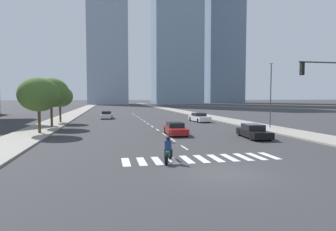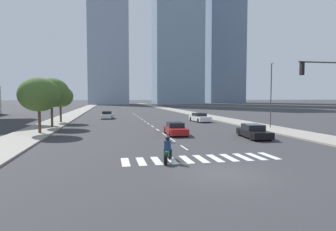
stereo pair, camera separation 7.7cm
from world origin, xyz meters
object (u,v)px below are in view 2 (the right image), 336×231
(motorcycle_lead, at_px, (168,152))
(sedan_black_2, at_px, (254,132))
(sedan_red_0, at_px, (175,129))
(sedan_white_1, at_px, (107,115))
(street_tree_second, at_px, (51,93))
(street_lamp_east, at_px, (271,90))
(street_tree_third, at_px, (60,97))
(street_tree_nearest, at_px, (39,95))
(sedan_white_3, at_px, (200,118))

(motorcycle_lead, relative_size, sedan_black_2, 0.44)
(sedan_red_0, bearing_deg, sedan_white_1, -162.93)
(motorcycle_lead, height_order, street_tree_second, street_tree_second)
(motorcycle_lead, distance_m, sedan_red_0, 12.14)
(sedan_red_0, bearing_deg, street_tree_second, -124.55)
(street_lamp_east, bearing_deg, street_tree_third, 153.48)
(sedan_red_0, distance_m, street_tree_nearest, 14.00)
(sedan_black_2, xyz_separation_m, street_lamp_east, (5.84, 7.05, 3.98))
(sedan_white_1, height_order, street_tree_third, street_tree_third)
(sedan_black_2, bearing_deg, sedan_white_1, -148.52)
(street_tree_second, xyz_separation_m, street_tree_third, (0.00, 6.55, -0.45))
(street_tree_third, bearing_deg, motorcycle_lead, -70.09)
(motorcycle_lead, bearing_deg, sedan_black_2, -30.60)
(sedan_black_2, bearing_deg, sedan_white_3, -176.07)
(motorcycle_lead, bearing_deg, street_tree_third, 39.14)
(sedan_black_2, xyz_separation_m, street_tree_nearest, (-19.66, 6.75, 3.39))
(street_tree_nearest, relative_size, street_tree_second, 0.94)
(street_tree_third, bearing_deg, sedan_white_1, 50.12)
(motorcycle_lead, height_order, street_tree_third, street_tree_third)
(sedan_black_2, distance_m, street_tree_nearest, 21.06)
(sedan_red_0, xyz_separation_m, sedan_black_2, (6.44, -3.65, 0.01))
(sedan_white_3, relative_size, street_tree_second, 0.82)
(street_lamp_east, height_order, street_tree_second, street_lamp_east)
(sedan_red_0, xyz_separation_m, sedan_white_3, (7.08, 14.48, 0.05))
(sedan_white_1, relative_size, street_tree_second, 0.81)
(street_tree_nearest, bearing_deg, sedan_white_3, 29.30)
(sedan_white_1, bearing_deg, street_tree_second, 160.41)
(street_tree_second, distance_m, street_tree_third, 6.57)
(sedan_white_3, bearing_deg, sedan_white_1, -128.62)
(motorcycle_lead, xyz_separation_m, street_tree_nearest, (-10.09, 14.83, 3.38))
(street_tree_second, bearing_deg, sedan_black_2, -33.91)
(sedan_white_1, distance_m, street_tree_third, 10.63)
(sedan_white_1, bearing_deg, sedan_black_2, -149.66)
(sedan_black_2, height_order, street_lamp_east, street_lamp_east)
(sedan_red_0, xyz_separation_m, street_tree_second, (-13.22, 9.57, 3.69))
(street_tree_nearest, bearing_deg, sedan_red_0, -13.18)
(sedan_white_1, xyz_separation_m, street_tree_nearest, (-6.49, -20.80, 3.36))
(motorcycle_lead, relative_size, street_tree_second, 0.36)
(sedan_white_1, xyz_separation_m, street_tree_second, (-6.49, -14.33, 3.66))
(sedan_white_1, distance_m, street_tree_second, 16.15)
(sedan_white_1, height_order, sedan_black_2, sedan_white_1)
(sedan_white_1, bearing_deg, street_tree_nearest, 167.46)
(sedan_red_0, bearing_deg, street_tree_third, -139.30)
(motorcycle_lead, height_order, sedan_white_1, motorcycle_lead)
(street_tree_third, bearing_deg, street_tree_second, -90.00)
(street_tree_third, bearing_deg, sedan_white_3, -4.62)
(motorcycle_lead, bearing_deg, sedan_red_0, 4.29)
(sedan_red_0, bearing_deg, sedan_white_3, 155.31)
(motorcycle_lead, height_order, street_lamp_east, street_lamp_east)
(motorcycle_lead, distance_m, sedan_black_2, 12.53)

